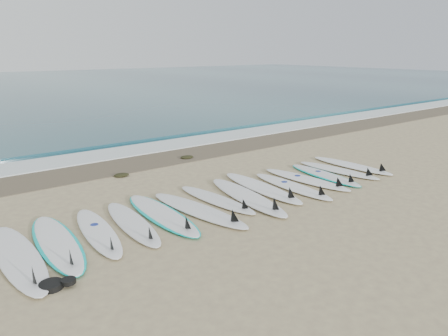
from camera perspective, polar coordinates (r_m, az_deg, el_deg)
ground at (r=9.28m, az=1.04°, el=-4.23°), size 120.00×120.00×0.00m
wet_sand_band at (r=12.59m, az=-10.80°, el=0.79°), size 120.00×1.80×0.01m
foam_band at (r=13.81m, az=-13.50°, el=1.98°), size 120.00×1.40×0.04m
wave_crest at (r=15.16m, az=-15.90°, el=3.10°), size 120.00×1.00×0.10m
surfboard_0 at (r=7.37m, az=-25.20°, el=-10.60°), size 0.69×2.84×0.36m
surfboard_1 at (r=7.70m, az=-20.92°, el=-9.12°), size 0.91×2.72×0.34m
surfboard_2 at (r=7.89m, az=-16.04°, el=-8.05°), size 0.86×2.49×0.31m
surfboard_3 at (r=8.11m, az=-11.77°, el=-7.09°), size 0.82×2.51×0.31m
surfboard_4 at (r=8.45m, az=-8.01°, el=-6.02°), size 0.80×2.71×0.34m
surfboard_5 at (r=8.57m, az=-3.13°, el=-5.51°), size 0.85×2.77×0.35m
surfboard_6 at (r=9.15m, az=-0.79°, el=-4.16°), size 0.61×2.37×0.30m
surfboard_7 at (r=9.31m, az=3.21°, el=-3.76°), size 1.07×2.94×0.37m
surfboard_8 at (r=9.94m, az=5.13°, el=-2.58°), size 0.83×2.80×0.35m
surfboard_9 at (r=10.14m, az=9.08°, el=-2.38°), size 0.67×2.51×0.32m
surfboard_10 at (r=10.72m, az=10.91°, el=-1.49°), size 0.70×2.55×0.32m
surfboard_11 at (r=11.23m, az=13.11°, el=-0.90°), size 0.84×2.42×0.30m
surfboard_12 at (r=11.73m, az=14.90°, el=-0.29°), size 0.70×2.41×0.30m
surfboard_13 at (r=12.30m, az=16.55°, el=0.31°), size 0.56×2.50×0.32m
seaweed_near at (r=11.27m, az=-13.24°, el=-0.89°), size 0.39×0.30×0.08m
seaweed_far at (r=12.83m, az=-4.86°, el=1.43°), size 0.40×0.31×0.08m
leash_coil at (r=6.46m, az=-21.19°, el=-14.00°), size 0.46×0.36×0.11m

